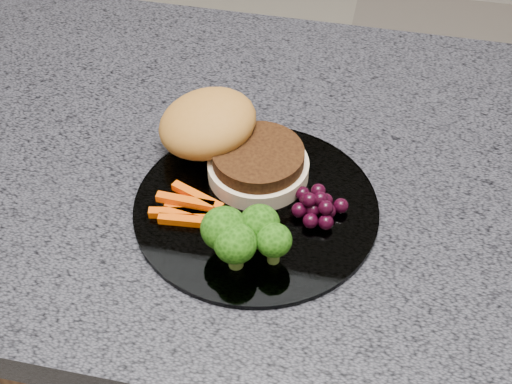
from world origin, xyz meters
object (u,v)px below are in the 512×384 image
plate (256,207)px  burger (225,141)px  island_cabinet (251,371)px  grape_bunch (317,206)px

plate → burger: 0.09m
island_cabinet → grape_bunch: 0.50m
island_cabinet → grape_bunch: (0.09, -0.07, 0.49)m
burger → plate: bearing=-43.3°
island_cabinet → plate: bearing=-72.5°
plate → burger: size_ratio=1.35×
plate → burger: (-0.05, 0.07, 0.03)m
grape_bunch → burger: bearing=150.9°
island_cabinet → burger: burger is taller
island_cabinet → burger: 0.50m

